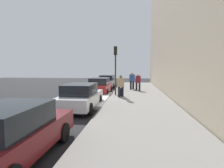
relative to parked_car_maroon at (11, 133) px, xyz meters
The scene contains 14 objects.
ground_plane 11.54m from the parked_car_maroon, ahead, with size 56.00×56.00×0.00m, color black.
sidewalk 12.08m from the parked_car_maroon, 17.34° to the right, with size 28.00×4.60×0.15m, color gray.
building_facade 14.77m from the parked_car_maroon, 28.86° to the right, with size 32.00×0.80×15.00m, color tan.
lane_stripe_centre 11.89m from the parked_car_maroon, 14.18° to the left, with size 28.00×0.14×0.01m, color gold.
snow_bank_curb 9.72m from the parked_car_maroon, ahead, with size 6.63×0.56×0.22m, color white.
parked_car_maroon is the anchor object (origin of this frame).
parked_car_white 6.48m from the parked_car_maroon, ahead, with size 4.72×1.92×1.51m.
parked_car_red 13.04m from the parked_car_maroon, ahead, with size 4.13×1.95×1.51m.
parked_car_silver 19.42m from the parked_car_maroon, ahead, with size 4.66×1.98×1.51m.
pedestrian_burgundy_coat 15.26m from the parked_car_maroon, 13.85° to the right, with size 0.54×0.51×1.70m.
pedestrian_tan_coat 10.79m from the parked_car_maroon, 11.75° to the right, with size 0.53×0.53×1.70m.
pedestrian_blue_coat 16.25m from the parked_car_maroon, 10.86° to the right, with size 0.55×0.58×1.82m.
traffic_light_pole 11.99m from the parked_car_maroon, ahead, with size 0.35×0.26×4.04m.
rolling_suitcase 11.18m from the parked_car_maroon, 11.08° to the right, with size 0.34×0.22×0.99m.
Camera 1 is at (-16.10, -2.82, 2.46)m, focal length 31.22 mm.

